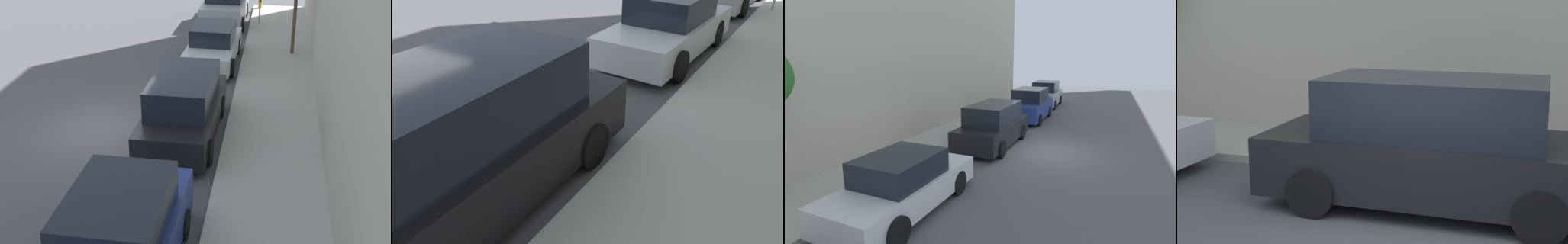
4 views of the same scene
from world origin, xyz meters
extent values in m
plane|color=#515154|center=(0.00, 0.00, 0.00)|extent=(60.00, 60.00, 0.00)
cube|color=#B2ADA3|center=(4.87, 0.00, 0.07)|extent=(2.75, 32.00, 0.15)
cube|color=#B7BABF|center=(2.35, -12.23, 0.70)|extent=(2.03, 4.83, 0.96)
cube|color=black|center=(2.35, -12.23, 1.58)|extent=(1.76, 2.63, 0.80)
cylinder|color=black|center=(1.42, -10.74, 0.36)|extent=(0.22, 0.71, 0.71)
cylinder|color=black|center=(3.28, -10.74, 0.36)|extent=(0.22, 0.71, 0.71)
cylinder|color=black|center=(1.42, -13.71, 0.36)|extent=(0.22, 0.71, 0.71)
cylinder|color=black|center=(3.28, -13.71, 0.36)|extent=(0.22, 0.71, 0.71)
cube|color=navy|center=(2.17, -6.28, 0.70)|extent=(2.00, 4.82, 0.96)
cube|color=black|center=(2.17, -6.28, 1.58)|extent=(1.75, 2.61, 0.80)
cylinder|color=black|center=(1.24, -4.79, 0.34)|extent=(0.22, 0.67, 0.67)
cylinder|color=black|center=(3.10, -4.79, 0.34)|extent=(0.22, 0.67, 0.67)
cylinder|color=black|center=(1.24, -7.77, 0.34)|extent=(0.22, 0.67, 0.67)
cylinder|color=black|center=(3.10, -7.77, 0.34)|extent=(0.22, 0.67, 0.67)
cube|color=black|center=(2.31, -0.07, 0.64)|extent=(1.96, 4.92, 0.84)
cube|color=black|center=(2.31, -0.07, 1.48)|extent=(1.71, 3.12, 0.84)
cylinder|color=black|center=(1.41, 1.45, 0.35)|extent=(0.22, 0.70, 0.70)
cylinder|color=black|center=(3.21, 1.45, 0.35)|extent=(0.22, 0.70, 0.70)
cylinder|color=black|center=(1.41, -1.59, 0.35)|extent=(0.22, 0.70, 0.70)
cylinder|color=black|center=(3.21, -1.59, 0.35)|extent=(0.22, 0.70, 0.70)
cube|color=silver|center=(2.37, 6.41, 0.56)|extent=(1.93, 4.55, 0.68)
cube|color=black|center=(2.37, 6.51, 1.22)|extent=(1.64, 2.15, 0.64)
cylinder|color=black|center=(1.52, 7.81, 0.35)|extent=(0.22, 0.70, 0.70)
cylinder|color=black|center=(3.22, 7.81, 0.35)|extent=(0.22, 0.70, 0.70)
cylinder|color=black|center=(1.52, 5.02, 0.35)|extent=(0.22, 0.70, 0.70)
cylinder|color=black|center=(3.22, 5.02, 0.35)|extent=(0.22, 0.70, 0.70)
cylinder|color=#ADADB2|center=(3.95, -11.46, 0.72)|extent=(0.07, 0.07, 1.13)
cube|color=#2D2D33|center=(3.95, -11.46, 1.42)|extent=(0.11, 0.15, 0.28)
cube|color=red|center=(3.95, -11.46, 1.59)|extent=(0.04, 0.09, 0.05)
camera|label=1|loc=(4.78, -14.10, 7.26)|focal=50.00mm
camera|label=2|loc=(5.65, -2.49, 3.47)|focal=35.00mm
camera|label=3|loc=(-2.31, 12.41, 3.96)|focal=28.00mm
camera|label=4|loc=(-5.18, -1.50, 2.84)|focal=50.00mm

